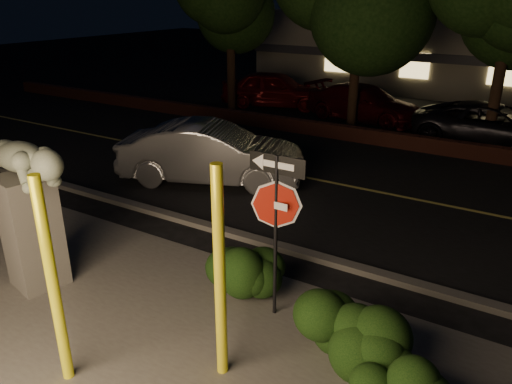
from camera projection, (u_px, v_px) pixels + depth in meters
ground at (388, 158)px, 15.83m from camera, size 90.00×90.00×0.00m
patio at (148, 360)px, 7.12m from camera, size 14.00×6.00×0.02m
road at (353, 187)px, 13.46m from camera, size 80.00×8.00×0.01m
lane_marking at (353, 187)px, 13.45m from camera, size 80.00×0.12×0.00m
curb at (280, 247)px, 10.19m from camera, size 80.00×0.25×0.12m
brick_wall at (401, 141)px, 16.77m from camera, size 40.00×0.35×0.50m
parking_lot at (439, 115)px, 21.37m from camera, size 40.00×12.00×0.01m
building at (478, 50)px, 26.96m from camera, size 22.00×10.20×4.00m
yellow_pole_left at (53, 284)px, 6.28m from camera, size 0.15×0.15×2.95m
yellow_pole_right at (220, 277)px, 6.36m from camera, size 0.15×0.15×3.05m
signpost at (276, 205)px, 7.46m from camera, size 0.92×0.06×2.72m
sculpture at (27, 197)px, 8.36m from camera, size 2.59×1.22×2.77m
hedge_center at (239, 264)px, 8.70m from camera, size 2.05×1.30×0.99m
hedge_right at (359, 324)px, 6.98m from camera, size 1.89×1.24×1.15m
hedge_far_right at (389, 366)px, 6.31m from camera, size 1.44×0.92×0.99m
silver_sedan at (211, 153)px, 13.59m from camera, size 5.24×3.44×1.63m
parked_car_red at (275, 89)px, 22.59m from camera, size 5.11×3.20×1.62m
parked_car_darkred at (364, 103)px, 20.22m from camera, size 5.20×2.83×1.43m
parked_car_dark at (493, 125)px, 16.84m from camera, size 5.20×2.48×1.43m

